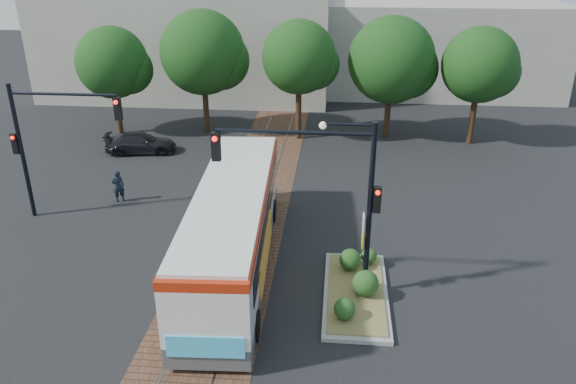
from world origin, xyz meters
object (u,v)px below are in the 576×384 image
at_px(traffic_island, 357,286).
at_px(parked_car, 141,143).
at_px(city_bus, 233,223).
at_px(signal_pole_main, 333,183).
at_px(signal_pole_left, 44,134).
at_px(officer, 118,186).

relative_size(traffic_island, parked_car, 1.29).
xyz_separation_m(city_bus, signal_pole_main, (3.61, -1.45, 2.37)).
relative_size(city_bus, traffic_island, 2.33).
distance_m(signal_pole_main, signal_pole_left, 13.14).
bearing_deg(parked_car, signal_pole_main, -149.07).
bearing_deg(traffic_island, officer, 148.63).
height_order(signal_pole_main, parked_car, signal_pole_main).
distance_m(officer, parked_car, 6.79).
distance_m(city_bus, officer, 8.36).
distance_m(traffic_island, signal_pole_left, 14.50).
relative_size(signal_pole_main, parked_car, 1.49).
relative_size(city_bus, signal_pole_left, 2.02).
height_order(city_bus, parked_car, city_bus).
relative_size(signal_pole_left, parked_car, 1.49).
bearing_deg(traffic_island, signal_pole_left, 159.64).
relative_size(signal_pole_left, officer, 3.87).
bearing_deg(signal_pole_main, signal_pole_left, 158.55).
height_order(officer, parked_car, officer).
xyz_separation_m(signal_pole_main, officer, (-10.09, 6.65, -3.38)).
xyz_separation_m(signal_pole_main, parked_car, (-11.30, 13.32, -3.57)).
bearing_deg(officer, signal_pole_main, 112.93).
xyz_separation_m(officer, parked_car, (-1.21, 6.68, -0.19)).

